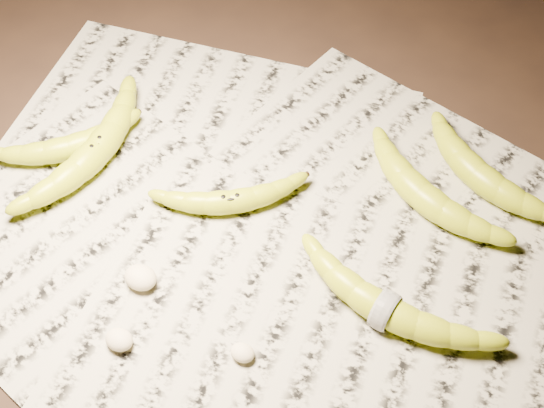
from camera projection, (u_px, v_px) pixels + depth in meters
The scene contains 12 objects.
ground at pixel (257, 232), 0.97m from camera, with size 3.00×3.00×0.00m, color black.
newspaper_patch at pixel (250, 235), 0.96m from camera, with size 0.90×0.70×0.01m, color #A4A18C.
banana_left_a at pixel (96, 149), 1.02m from camera, with size 0.24×0.07×0.04m, color #AFC318, non-canonical shape.
banana_left_b at pixel (68, 146), 1.03m from camera, with size 0.18×0.06×0.04m, color #AFC318, non-canonical shape.
banana_center at pixel (230, 200), 0.97m from camera, with size 0.18×0.05×0.03m, color #AFC318, non-canonical shape.
banana_taped at pixel (385, 309), 0.87m from camera, with size 0.23×0.06×0.04m, color #AFC318, non-canonical shape.
banana_upper_a at pixel (422, 193), 0.97m from camera, with size 0.21×0.06×0.04m, color #AFC318, non-canonical shape.
banana_upper_b at pixel (479, 173), 0.99m from camera, with size 0.19×0.06×0.04m, color #AFC318, non-canonical shape.
measuring_tape at pixel (385, 309), 0.87m from camera, with size 0.05×0.05×0.00m, color white.
flesh_chunk_a at pixel (140, 276), 0.91m from camera, with size 0.04×0.03×0.02m, color beige.
flesh_chunk_b at pixel (119, 338), 0.86m from camera, with size 0.03×0.03×0.02m, color beige.
flesh_chunk_c at pixel (242, 351), 0.85m from camera, with size 0.03×0.02×0.02m, color beige.
Camera 1 is at (0.29, -0.48, 0.79)m, focal length 50.00 mm.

